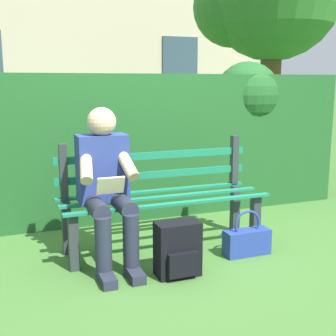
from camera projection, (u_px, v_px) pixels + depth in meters
The scene contains 7 objects.
ground at pixel (164, 248), 3.72m from camera, with size 60.00×60.00×0.00m, color #3D6B2D.
park_bench at pixel (161, 196), 3.70m from camera, with size 1.69×0.51×0.89m.
person_seated at pixel (106, 182), 3.34m from camera, with size 0.44×0.73×1.18m.
hedge_backdrop at pixel (122, 140), 4.66m from camera, with size 4.84×0.88×1.59m.
building_facade at pixel (74, 5), 11.08m from camera, with size 8.91×3.11×6.51m.
backpack at pixel (178, 250), 3.18m from camera, with size 0.31×0.25×0.39m.
handbag at pixel (247, 241), 3.57m from camera, with size 0.38×0.14×0.37m.
Camera 1 is at (1.22, 3.31, 1.37)m, focal length 47.71 mm.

